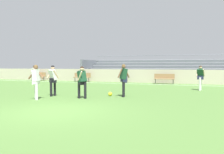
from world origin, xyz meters
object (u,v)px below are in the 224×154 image
object	(u,v)px
player_dark_pressing_high	(124,77)
player_white_deep_cover	(34,73)
bleacher_stand	(178,70)
bench_far_right	(164,78)
soccer_ball	(110,94)
player_white_dropping_back	(36,79)
bench_near_bin	(38,76)
trash_bin	(125,79)
player_dark_overlapping	(82,80)
player_white_wide_left	(53,78)
bench_near_wall_gap	(82,76)
player_dark_wide_right	(200,76)
spectator_seated	(37,74)

from	to	relation	value
player_dark_pressing_high	player_white_deep_cover	distance (m)	10.37
bleacher_stand	bench_far_right	size ratio (longest dim) A/B	11.30
soccer_ball	bleacher_stand	bearing A→B (deg)	76.50
player_white_deep_cover	player_white_dropping_back	xyz separation A→B (m)	(5.54, -6.89, 0.02)
bench_near_bin	soccer_ball	xyz separation A→B (m)	(11.54, -9.04, -0.44)
trash_bin	soccer_ball	size ratio (longest dim) A/B	3.43
bench_near_bin	player_dark_overlapping	xyz separation A→B (m)	(10.51, -10.34, 0.41)
player_white_wide_left	bench_near_bin	bearing A→B (deg)	130.59
bench_far_right	bench_near_wall_gap	xyz separation A→B (m)	(-8.21, 0.00, 0.00)
bench_near_wall_gap	player_dark_pressing_high	distance (m)	11.47
player_dark_wide_right	player_white_dropping_back	xyz separation A→B (m)	(-7.77, -6.86, 0.03)
spectator_seated	player_dark_pressing_high	xyz separation A→B (m)	(12.32, -8.99, 0.33)
player_dark_overlapping	bleacher_stand	bearing A→B (deg)	73.76
player_dark_wide_right	bench_far_right	bearing A→B (deg)	121.50
spectator_seated	player_white_deep_cover	bearing A→B (deg)	-55.39
bench_near_bin	bleacher_stand	bearing A→B (deg)	14.53
trash_bin	bench_near_wall_gap	bearing A→B (deg)	178.39
player_white_wide_left	trash_bin	bearing A→B (deg)	82.51
player_dark_pressing_high	player_white_deep_cover	world-z (taller)	player_dark_pressing_high
bleacher_stand	player_dark_pressing_high	size ratio (longest dim) A/B	11.81
bench_far_right	soccer_ball	xyz separation A→B (m)	(-2.02, -9.04, -0.44)
spectator_seated	player_white_deep_cover	world-z (taller)	player_white_deep_cover
player_white_wide_left	spectator_seated	bearing A→B (deg)	130.91
spectator_seated	bench_near_bin	bearing A→B (deg)	90.00
bench_far_right	player_white_wide_left	bearing A→B (deg)	-116.12
bench_near_wall_gap	soccer_ball	bearing A→B (deg)	-55.60
soccer_ball	player_white_dropping_back	bearing A→B (deg)	-141.89
player_white_deep_cover	player_white_dropping_back	bearing A→B (deg)	-51.20
trash_bin	player_white_dropping_back	distance (m)	11.35
player_dark_wide_right	bleacher_stand	bearing A→B (deg)	101.62
bleacher_stand	bench_far_right	distance (m)	3.99
trash_bin	player_dark_overlapping	world-z (taller)	player_dark_overlapping
player_white_deep_cover	player_white_dropping_back	distance (m)	8.84
bench_near_wall_gap	player_white_deep_cover	xyz separation A→B (m)	(-2.33, -4.49, 0.44)
player_white_dropping_back	player_dark_pressing_high	bearing A→B (deg)	31.21
player_white_deep_cover	trash_bin	bearing A→B (deg)	32.29
player_white_wide_left	player_dark_wide_right	bearing A→B (deg)	35.74
bench_far_right	player_dark_pressing_high	size ratio (longest dim) A/B	1.05
bleacher_stand	player_dark_wide_right	world-z (taller)	bleacher_stand
bench_near_bin	player_white_deep_cover	size ratio (longest dim) A/B	1.08
soccer_ball	bench_near_wall_gap	bearing A→B (deg)	124.40
player_white_dropping_back	bench_far_right	bearing A→B (deg)	66.27
bench_far_right	trash_bin	size ratio (longest dim) A/B	2.39
player_white_deep_cover	player_white_dropping_back	world-z (taller)	player_white_dropping_back
player_white_dropping_back	player_white_wide_left	bearing A→B (deg)	87.13
bench_far_right	bench_near_bin	distance (m)	13.56
bleacher_stand	spectator_seated	xyz separation A→B (m)	(-14.62, -3.91, -0.53)
player_white_dropping_back	player_white_deep_cover	bearing A→B (deg)	128.80
trash_bin	player_dark_overlapping	bearing A→B (deg)	-86.78
bench_near_bin	player_dark_pressing_high	distance (m)	15.32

